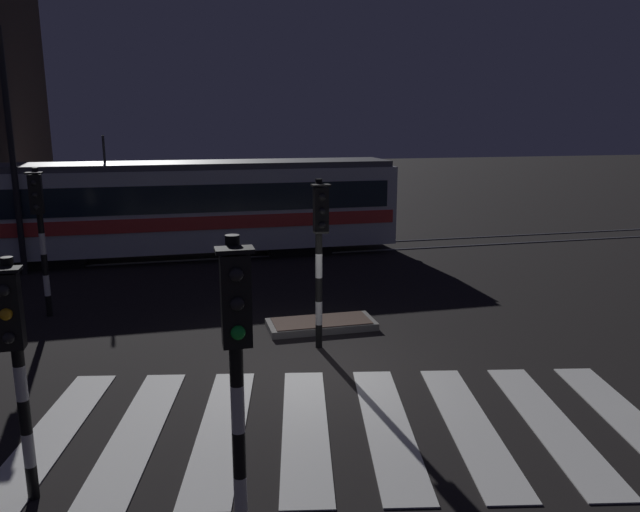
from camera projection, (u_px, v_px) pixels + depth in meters
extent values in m
plane|color=black|center=(315.00, 372.00, 11.46)|extent=(120.00, 120.00, 0.00)
cube|color=#59595E|center=(248.00, 257.00, 20.95)|extent=(80.00, 0.12, 0.03)
cube|color=#59595E|center=(243.00, 249.00, 22.31)|extent=(80.00, 0.12, 0.03)
cube|color=silver|center=(54.00, 432.00, 9.24)|extent=(1.51, 4.16, 0.02)
cube|color=silver|center=(138.00, 430.00, 9.29)|extent=(1.51, 4.16, 0.02)
cube|color=silver|center=(222.00, 429.00, 9.33)|extent=(1.51, 4.16, 0.02)
cube|color=silver|center=(305.00, 427.00, 9.38)|extent=(1.51, 4.16, 0.02)
cube|color=silver|center=(387.00, 426.00, 9.43)|extent=(1.51, 4.16, 0.02)
cube|color=silver|center=(469.00, 424.00, 9.47)|extent=(1.51, 4.16, 0.02)
cube|color=silver|center=(549.00, 423.00, 9.52)|extent=(1.51, 4.16, 0.02)
cube|color=silver|center=(629.00, 421.00, 9.56)|extent=(1.51, 4.16, 0.02)
cube|color=slate|center=(321.00, 324.00, 13.87)|extent=(2.44, 1.03, 0.16)
cube|color=#4C382D|center=(321.00, 321.00, 13.85)|extent=(2.20, 0.93, 0.02)
cylinder|color=white|center=(241.00, 498.00, 6.38)|extent=(0.14, 0.14, 0.51)
cylinder|color=black|center=(239.00, 454.00, 6.27)|extent=(0.14, 0.14, 0.51)
cylinder|color=white|center=(238.00, 409.00, 6.16)|extent=(0.14, 0.14, 0.51)
cylinder|color=black|center=(236.00, 361.00, 6.04)|extent=(0.14, 0.14, 0.51)
cylinder|color=white|center=(235.00, 312.00, 5.93)|extent=(0.14, 0.14, 0.51)
cylinder|color=black|center=(233.00, 261.00, 5.82)|extent=(0.14, 0.14, 0.51)
cube|color=black|center=(236.00, 301.00, 5.73)|extent=(0.28, 0.20, 0.90)
sphere|color=black|center=(236.00, 275.00, 5.57)|extent=(0.14, 0.14, 0.14)
sphere|color=black|center=(237.00, 304.00, 5.63)|extent=(0.14, 0.14, 0.14)
sphere|color=green|center=(238.00, 333.00, 5.69)|extent=(0.14, 0.14, 0.14)
cube|color=black|center=(234.00, 250.00, 5.63)|extent=(0.36, 0.24, 0.04)
cylinder|color=black|center=(319.00, 336.00, 12.65)|extent=(0.14, 0.14, 0.50)
cylinder|color=white|center=(319.00, 313.00, 12.54)|extent=(0.14, 0.14, 0.50)
cylinder|color=black|center=(319.00, 289.00, 12.43)|extent=(0.14, 0.14, 0.50)
cylinder|color=white|center=(319.00, 266.00, 12.32)|extent=(0.14, 0.14, 0.50)
cylinder|color=black|center=(319.00, 241.00, 12.21)|extent=(0.14, 0.14, 0.50)
cylinder|color=white|center=(319.00, 217.00, 12.10)|extent=(0.14, 0.14, 0.50)
cylinder|color=black|center=(319.00, 192.00, 11.99)|extent=(0.14, 0.14, 0.50)
cube|color=black|center=(321.00, 210.00, 11.91)|extent=(0.28, 0.20, 0.90)
sphere|color=black|center=(322.00, 197.00, 11.74)|extent=(0.14, 0.14, 0.14)
sphere|color=black|center=(322.00, 211.00, 11.80)|extent=(0.14, 0.14, 0.14)
sphere|color=black|center=(322.00, 225.00, 11.86)|extent=(0.14, 0.14, 0.14)
cube|color=black|center=(321.00, 185.00, 11.80)|extent=(0.36, 0.24, 0.04)
cylinder|color=black|center=(49.00, 306.00, 14.69)|extent=(0.14, 0.14, 0.51)
cylinder|color=white|center=(47.00, 285.00, 14.57)|extent=(0.14, 0.14, 0.51)
cylinder|color=black|center=(45.00, 265.00, 14.46)|extent=(0.14, 0.14, 0.51)
cylinder|color=white|center=(43.00, 244.00, 14.35)|extent=(0.14, 0.14, 0.51)
cylinder|color=black|center=(40.00, 222.00, 14.24)|extent=(0.14, 0.14, 0.51)
cylinder|color=white|center=(38.00, 201.00, 14.13)|extent=(0.14, 0.14, 0.51)
cylinder|color=black|center=(36.00, 179.00, 14.01)|extent=(0.14, 0.14, 0.51)
cube|color=black|center=(36.00, 195.00, 13.93)|extent=(0.28, 0.20, 0.90)
sphere|color=black|center=(34.00, 183.00, 13.76)|extent=(0.14, 0.14, 0.14)
sphere|color=black|center=(35.00, 195.00, 13.82)|extent=(0.14, 0.14, 0.14)
sphere|color=black|center=(36.00, 207.00, 13.89)|extent=(0.14, 0.14, 0.14)
cube|color=black|center=(34.00, 173.00, 13.82)|extent=(0.36, 0.24, 0.04)
cylinder|color=black|center=(32.00, 482.00, 7.61)|extent=(0.14, 0.14, 0.44)
cylinder|color=white|center=(29.00, 450.00, 7.51)|extent=(0.14, 0.14, 0.44)
cylinder|color=black|center=(25.00, 417.00, 7.41)|extent=(0.14, 0.14, 0.44)
cylinder|color=white|center=(21.00, 383.00, 7.32)|extent=(0.14, 0.14, 0.44)
cylinder|color=black|center=(17.00, 348.00, 7.22)|extent=(0.14, 0.14, 0.44)
cylinder|color=white|center=(13.00, 312.00, 7.12)|extent=(0.14, 0.14, 0.44)
cylinder|color=black|center=(8.00, 276.00, 7.02)|extent=(0.14, 0.14, 0.44)
cube|color=black|center=(9.00, 311.00, 6.95)|extent=(0.28, 0.20, 0.90)
sphere|color=black|center=(3.00, 290.00, 6.78)|extent=(0.14, 0.14, 0.14)
sphere|color=orange|center=(6.00, 314.00, 6.84)|extent=(0.14, 0.14, 0.14)
sphere|color=black|center=(9.00, 338.00, 6.90)|extent=(0.14, 0.14, 0.14)
cube|color=black|center=(4.00, 270.00, 6.84)|extent=(0.36, 0.24, 0.04)
cylinder|color=black|center=(12.00, 155.00, 17.91)|extent=(0.18, 0.18, 7.24)
cube|color=silver|center=(178.00, 208.00, 20.73)|extent=(14.94, 2.50, 2.70)
cube|color=red|center=(179.00, 224.00, 19.60)|extent=(14.64, 0.04, 0.44)
cube|color=red|center=(178.00, 213.00, 22.01)|extent=(14.64, 0.04, 0.44)
cube|color=black|center=(177.00, 199.00, 19.43)|extent=(14.19, 0.03, 0.90)
cube|color=#4C4C51|center=(175.00, 165.00, 20.41)|extent=(14.64, 2.30, 0.20)
cylinder|color=#262628|center=(104.00, 151.00, 19.79)|extent=(0.08, 0.08, 1.00)
cube|color=black|center=(296.00, 246.00, 22.01)|extent=(2.20, 2.00, 0.35)
cube|color=black|center=(53.00, 258.00, 20.12)|extent=(2.20, 2.00, 0.35)
sphere|color=#F9F2CC|center=(386.00, 212.00, 22.55)|extent=(0.24, 0.24, 0.24)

